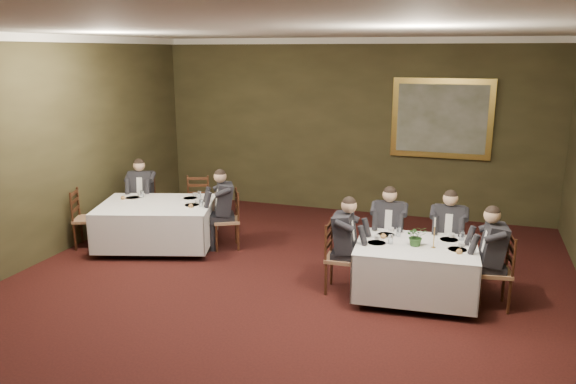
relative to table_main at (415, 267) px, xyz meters
The scene contains 25 objects.
ground 2.10m from the table_main, 149.09° to the right, with size 10.00×10.00×0.00m, color black.
ceiling 3.68m from the table_main, 149.09° to the right, with size 8.00×10.00×0.10m, color silver.
back_wall 4.51m from the table_main, 114.02° to the left, with size 8.00×0.10×3.50m, color #2E2917.
crown_molding 3.63m from the table_main, 149.09° to the right, with size 8.00×10.00×0.12m.
table_main is the anchor object (origin of this frame).
table_second 4.42m from the table_main, behind, with size 2.20×1.91×0.67m.
chair_main_backleft 0.93m from the table_main, 121.74° to the left, with size 0.47×0.45×1.00m.
diner_main_backleft 0.91m from the table_main, 122.08° to the left, with size 0.44×0.51×1.35m.
chair_main_backright 0.93m from the table_main, 66.59° to the left, with size 0.45×0.43×1.00m.
diner_main_backright 0.91m from the table_main, 66.29° to the left, with size 0.43×0.49×1.35m.
chair_main_endleft 1.01m from the table_main, behind, with size 0.44×0.46×1.00m.
diner_main_endleft 0.99m from the table_main, behind, with size 0.50×0.43×1.35m.
chair_main_endright 1.01m from the table_main, ahead, with size 0.48×0.50×1.00m.
diner_main_endright 0.99m from the table_main, ahead, with size 0.53×0.47×1.35m.
chair_sec_backleft 5.33m from the table_main, 163.90° to the left, with size 0.55×0.54×1.00m.
diner_sec_backleft 5.33m from the table_main, 164.00° to the left, with size 0.53×0.58×1.35m.
chair_sec_backright 4.52m from the table_main, 156.91° to the left, with size 0.55×0.53×1.00m.
chair_sec_endright 3.40m from the table_main, 161.88° to the left, with size 0.58×0.59×1.00m.
diner_sec_endright 3.40m from the table_main, 162.03° to the left, with size 0.61×0.58×1.35m.
chair_sec_endleft 5.51m from the table_main, behind, with size 0.55×0.56×1.00m.
centerpiece 0.46m from the table_main, 100.20° to the right, with size 0.26×0.23×0.29m, color #2D5926.
candlestick 0.52m from the table_main, ahead, with size 0.06×0.06×0.42m.
place_setting_table_main 0.62m from the table_main, 140.40° to the left, with size 0.33×0.31×0.14m.
place_setting_table_second 5.01m from the table_main, 168.91° to the left, with size 0.33×0.31×0.14m.
painting 4.18m from the table_main, 90.00° to the left, with size 1.87×0.09×1.51m.
Camera 1 is at (2.37, -6.12, 3.25)m, focal length 35.00 mm.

